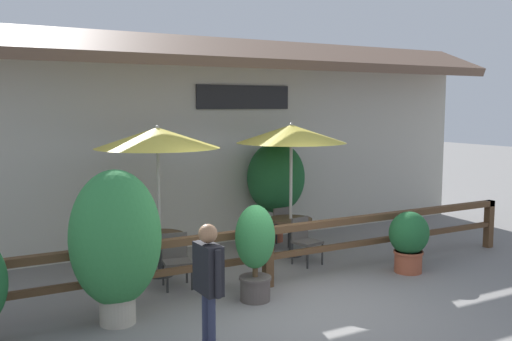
{
  "coord_description": "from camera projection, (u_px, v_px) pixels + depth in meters",
  "views": [
    {
      "loc": [
        -4.41,
        -6.44,
        2.84
      ],
      "look_at": [
        0.04,
        1.51,
        1.79
      ],
      "focal_mm": 40.0,
      "sensor_mm": 36.0,
      "label": 1
    }
  ],
  "objects": [
    {
      "name": "ground_plane",
      "position": [
        305.0,
        307.0,
        8.05
      ],
      "size": [
        60.0,
        60.0,
        0.0
      ],
      "primitive_type": "plane",
      "color": "slate"
    },
    {
      "name": "building_facade",
      "position": [
        191.0,
        139.0,
        11.36
      ],
      "size": [
        14.28,
        1.49,
        4.23
      ],
      "color": "#BCB7A8",
      "rests_on": "ground"
    },
    {
      "name": "patio_railing",
      "position": [
        268.0,
        243.0,
        8.88
      ],
      "size": [
        10.4,
        0.14,
        0.95
      ],
      "color": "brown",
      "rests_on": "ground"
    },
    {
      "name": "patio_umbrella_near",
      "position": [
        157.0,
        138.0,
        9.28
      ],
      "size": [
        2.05,
        2.05,
        2.51
      ],
      "color": "#B7B2A8",
      "rests_on": "ground"
    },
    {
      "name": "dining_table_near",
      "position": [
        159.0,
        242.0,
        9.48
      ],
      "size": [
        0.81,
        0.81,
        0.71
      ],
      "color": "#4C3826",
      "rests_on": "ground"
    },
    {
      "name": "chair_near_streetside",
      "position": [
        176.0,
        258.0,
        8.92
      ],
      "size": [
        0.49,
        0.49,
        0.83
      ],
      "rotation": [
        0.0,
        0.0,
        -0.18
      ],
      "color": "#514C47",
      "rests_on": "ground"
    },
    {
      "name": "chair_near_wallside",
      "position": [
        145.0,
        240.0,
        10.07
      ],
      "size": [
        0.5,
        0.5,
        0.83
      ],
      "rotation": [
        0.0,
        0.0,
        2.93
      ],
      "color": "#514C47",
      "rests_on": "ground"
    },
    {
      "name": "patio_umbrella_middle",
      "position": [
        291.0,
        134.0,
        10.56
      ],
      "size": [
        2.05,
        2.05,
        2.51
      ],
      "color": "#B7B2A8",
      "rests_on": "ground"
    },
    {
      "name": "dining_table_middle",
      "position": [
        291.0,
        226.0,
        10.76
      ],
      "size": [
        0.81,
        0.81,
        0.71
      ],
      "color": "#4C3826",
      "rests_on": "ground"
    },
    {
      "name": "chair_middle_streetside",
      "position": [
        305.0,
        239.0,
        10.2
      ],
      "size": [
        0.5,
        0.5,
        0.83
      ],
      "rotation": [
        0.0,
        0.0,
        0.2
      ],
      "color": "#514C47",
      "rests_on": "ground"
    },
    {
      "name": "chair_middle_wallside",
      "position": [
        277.0,
        225.0,
        11.34
      ],
      "size": [
        0.48,
        0.48,
        0.83
      ],
      "rotation": [
        0.0,
        0.0,
        3.29
      ],
      "color": "#514C47",
      "rests_on": "ground"
    },
    {
      "name": "potted_plant_small_flowering",
      "position": [
        116.0,
        241.0,
        7.33
      ],
      "size": [
        1.18,
        1.06,
        2.03
      ],
      "color": "#B7AD99",
      "rests_on": "ground"
    },
    {
      "name": "potted_plant_entrance_palm",
      "position": [
        255.0,
        248.0,
        8.24
      ],
      "size": [
        0.59,
        0.53,
        1.42
      ],
      "color": "#564C47",
      "rests_on": "ground"
    },
    {
      "name": "potted_plant_tall_tropical",
      "position": [
        409.0,
        239.0,
        9.67
      ],
      "size": [
        0.71,
        0.64,
        1.05
      ],
      "color": "#9E4C33",
      "rests_on": "ground"
    },
    {
      "name": "potted_plant_corner_fern",
      "position": [
        276.0,
        179.0,
        11.78
      ],
      "size": [
        1.23,
        1.1,
        2.08
      ],
      "color": "#9E4C33",
      "rests_on": "ground"
    },
    {
      "name": "pedestrian",
      "position": [
        208.0,
        274.0,
        6.26
      ],
      "size": [
        0.21,
        0.55,
        1.55
      ],
      "rotation": [
        0.0,
        0.0,
        1.59
      ],
      "color": "#2D334C",
      "rests_on": "ground"
    }
  ]
}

